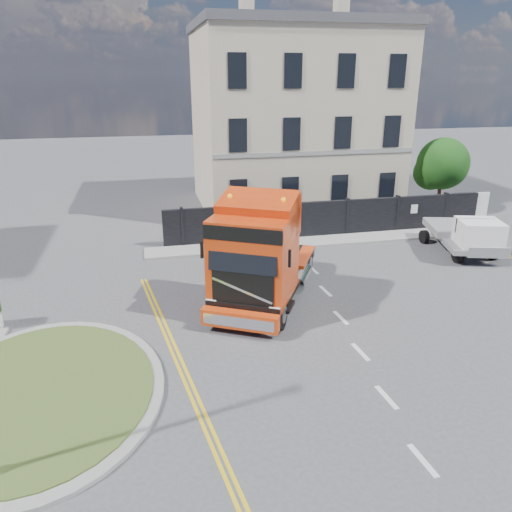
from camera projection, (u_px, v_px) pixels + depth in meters
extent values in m
plane|color=#424244|center=(260.00, 321.00, 18.10)|extent=(120.00, 120.00, 0.00)
cylinder|color=gray|center=(41.00, 394.00, 13.87)|extent=(6.80, 6.80, 0.12)
cylinder|color=#3E5120|center=(40.00, 392.00, 13.85)|extent=(6.20, 6.20, 0.05)
cube|color=black|center=(329.00, 219.00, 27.25)|extent=(18.00, 0.25, 2.00)
cube|color=silver|center=(467.00, 210.00, 29.01)|extent=(2.60, 0.12, 2.00)
cube|color=#BFB298|center=(292.00, 122.00, 32.57)|extent=(12.00, 10.00, 11.00)
cube|color=#46464B|center=(294.00, 25.00, 30.60)|extent=(12.30, 10.30, 0.50)
cube|color=#BFB298|center=(246.00, 11.00, 29.72)|extent=(0.80, 0.80, 1.60)
cube|color=#BFB298|center=(341.00, 13.00, 30.97)|extent=(0.80, 0.80, 1.60)
cylinder|color=#382619|center=(439.00, 195.00, 31.69)|extent=(0.24, 0.24, 2.40)
sphere|color=#113510|center=(443.00, 164.00, 31.01)|extent=(3.20, 3.20, 3.20)
sphere|color=#113510|center=(431.00, 172.00, 31.48)|extent=(2.20, 2.20, 2.20)
cube|color=gray|center=(334.00, 240.00, 26.74)|extent=(20.00, 1.60, 0.12)
cube|color=black|center=(267.00, 275.00, 20.10)|extent=(5.63, 7.27, 0.49)
cube|color=red|center=(254.00, 255.00, 17.86)|extent=(3.74, 3.78, 3.04)
cube|color=red|center=(263.00, 213.00, 18.47)|extent=(2.85, 2.16, 1.52)
cube|color=black|center=(242.00, 257.00, 16.46)|extent=(2.12, 1.21, 1.14)
cube|color=red|center=(240.00, 320.00, 16.89)|extent=(2.56, 1.64, 0.60)
cylinder|color=black|center=(216.00, 306.00, 17.99)|extent=(0.85, 1.16, 1.13)
cylinder|color=gray|center=(216.00, 306.00, 17.99)|extent=(0.64, 0.73, 0.62)
cylinder|color=black|center=(280.00, 314.00, 17.38)|extent=(0.85, 1.16, 1.13)
cylinder|color=gray|center=(280.00, 314.00, 17.38)|extent=(0.64, 0.73, 0.62)
cylinder|color=black|center=(248.00, 268.00, 21.47)|extent=(0.85, 1.16, 1.13)
cylinder|color=gray|center=(248.00, 268.00, 21.47)|extent=(0.64, 0.73, 0.62)
cylinder|color=black|center=(301.00, 274.00, 20.86)|extent=(0.85, 1.16, 1.13)
cylinder|color=gray|center=(301.00, 274.00, 20.86)|extent=(0.64, 0.73, 0.62)
cylinder|color=black|center=(256.00, 258.00, 22.65)|extent=(0.85, 1.16, 1.13)
cylinder|color=gray|center=(256.00, 258.00, 22.65)|extent=(0.64, 0.73, 0.62)
cylinder|color=black|center=(307.00, 263.00, 22.04)|extent=(0.85, 1.16, 1.13)
cylinder|color=gray|center=(307.00, 263.00, 22.04)|extent=(0.64, 0.73, 0.62)
cube|color=slate|center=(458.00, 238.00, 25.06)|extent=(3.14, 5.14, 0.25)
cube|color=silver|center=(479.00, 234.00, 23.46)|extent=(2.32, 2.25, 1.30)
cylinder|color=black|center=(458.00, 256.00, 23.61)|extent=(0.25, 0.70, 0.70)
cylinder|color=black|center=(493.00, 253.00, 24.00)|extent=(0.25, 0.70, 0.70)
cylinder|color=black|center=(424.00, 237.00, 26.36)|extent=(0.25, 0.70, 0.70)
cylinder|color=black|center=(456.00, 234.00, 26.76)|extent=(0.25, 0.70, 0.70)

